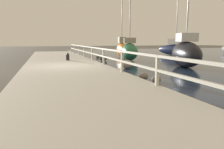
% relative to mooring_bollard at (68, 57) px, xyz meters
% --- Properties ---
extents(ground_plane, '(120.00, 120.00, 0.00)m').
position_rel_mooring_bollard_xyz_m(ground_plane, '(-0.46, -3.46, -0.50)').
color(ground_plane, '#4C473D').
extents(dock_walkway, '(4.61, 36.00, 0.24)m').
position_rel_mooring_bollard_xyz_m(dock_walkway, '(-0.46, -3.46, -0.38)').
color(dock_walkway, beige).
rests_on(dock_walkway, ground).
extents(railing, '(0.10, 32.50, 0.95)m').
position_rel_mooring_bollard_xyz_m(railing, '(1.75, -3.46, 0.39)').
color(railing, beige).
rests_on(railing, dock_walkway).
extents(boulder_downstream, '(0.71, 0.64, 0.53)m').
position_rel_mooring_bollard_xyz_m(boulder_downstream, '(2.98, -4.07, -0.24)').
color(boulder_downstream, gray).
rests_on(boulder_downstream, ground).
extents(boulder_near_dock, '(0.65, 0.58, 0.49)m').
position_rel_mooring_bollard_xyz_m(boulder_near_dock, '(2.98, 1.25, -0.26)').
color(boulder_near_dock, '#666056').
rests_on(boulder_near_dock, ground).
extents(boulder_upstream, '(0.38, 0.34, 0.28)m').
position_rel_mooring_bollard_xyz_m(boulder_upstream, '(3.40, 4.92, -0.36)').
color(boulder_upstream, gray).
rests_on(boulder_upstream, ground).
extents(boulder_far_strip, '(0.38, 0.34, 0.29)m').
position_rel_mooring_bollard_xyz_m(boulder_far_strip, '(2.52, -8.48, -0.36)').
color(boulder_far_strip, slate).
rests_on(boulder_far_strip, ground).
extents(boulder_water_edge, '(0.39, 0.35, 0.29)m').
position_rel_mooring_bollard_xyz_m(boulder_water_edge, '(2.38, -7.68, -0.36)').
color(boulder_water_edge, slate).
rests_on(boulder_water_edge, ground).
extents(mooring_bollard, '(0.24, 0.24, 0.53)m').
position_rel_mooring_bollard_xyz_m(mooring_bollard, '(0.00, 0.00, 0.00)').
color(mooring_bollard, black).
rests_on(mooring_bollard, dock_walkway).
extents(sailboat_orange, '(1.53, 3.67, 7.24)m').
position_rel_mooring_bollard_xyz_m(sailboat_orange, '(5.94, 5.08, 0.33)').
color(sailboat_orange, orange).
rests_on(sailboat_orange, water_surface).
extents(sailboat_green, '(2.19, 3.38, 5.23)m').
position_rel_mooring_bollard_xyz_m(sailboat_green, '(5.18, 1.00, 0.29)').
color(sailboat_green, '#236B42').
rests_on(sailboat_green, water_surface).
extents(sailboat_navy, '(2.31, 5.37, 6.16)m').
position_rel_mooring_bollard_xyz_m(sailboat_navy, '(12.59, 5.57, 0.25)').
color(sailboat_navy, '#192347').
rests_on(sailboat_navy, water_surface).
extents(sailboat_black, '(2.63, 4.29, 6.84)m').
position_rel_mooring_bollard_xyz_m(sailboat_black, '(6.85, -4.26, 0.38)').
color(sailboat_black, black).
rests_on(sailboat_black, water_surface).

